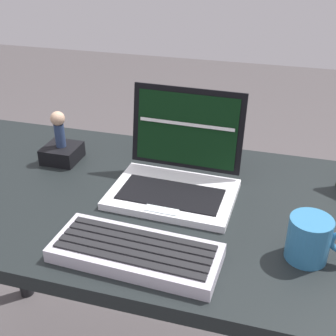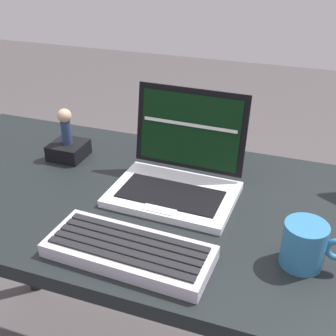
{
  "view_description": "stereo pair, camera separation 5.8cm",
  "coord_description": "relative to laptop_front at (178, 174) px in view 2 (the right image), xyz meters",
  "views": [
    {
      "loc": [
        0.26,
        -0.84,
        1.33
      ],
      "look_at": [
        0.02,
        0.0,
        0.84
      ],
      "focal_mm": 46.41,
      "sensor_mm": 36.0,
      "label": 1
    },
    {
      "loc": [
        0.31,
        -0.82,
        1.33
      ],
      "look_at": [
        0.02,
        0.0,
        0.84
      ],
      "focal_mm": 46.41,
      "sensor_mm": 36.0,
      "label": 2
    }
  ],
  "objects": [
    {
      "name": "desk",
      "position": [
        -0.03,
        -0.05,
        -0.14
      ],
      "size": [
        1.44,
        0.65,
        0.75
      ],
      "color": "black",
      "rests_on": "ground"
    },
    {
      "name": "figurine",
      "position": [
        -0.35,
        0.07,
        0.06
      ],
      "size": [
        0.04,
        0.04,
        0.1
      ],
      "color": "navy",
      "rests_on": "figurine_stand"
    },
    {
      "name": "laptop_front",
      "position": [
        0.0,
        0.0,
        0.0
      ],
      "size": [
        0.3,
        0.26,
        0.23
      ],
      "color": "silver",
      "rests_on": "desk"
    },
    {
      "name": "figurine_stand",
      "position": [
        -0.35,
        0.07,
        -0.03
      ],
      "size": [
        0.1,
        0.1,
        0.04
      ],
      "primitive_type": "cube",
      "color": "black",
      "rests_on": "desk"
    },
    {
      "name": "coffee_mug",
      "position": [
        0.31,
        -0.17,
        -0.0
      ],
      "size": [
        0.13,
        0.08,
        0.09
      ],
      "color": "teal",
      "rests_on": "desk"
    },
    {
      "name": "external_keyboard",
      "position": [
        -0.01,
        -0.27,
        -0.03
      ],
      "size": [
        0.34,
        0.15,
        0.03
      ],
      "color": "#BAB5C3",
      "rests_on": "desk"
    }
  ]
}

